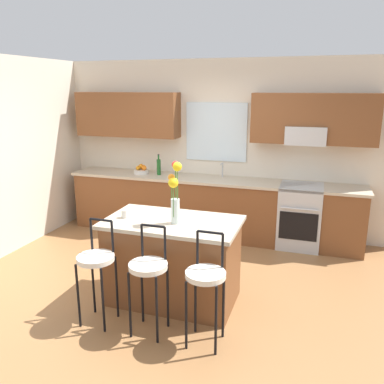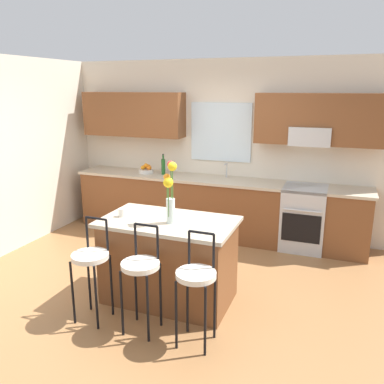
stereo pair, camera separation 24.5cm
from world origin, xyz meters
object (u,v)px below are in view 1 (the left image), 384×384
Objects in this scene: oven_range at (300,216)px; bar_stool_far at (206,279)px; kitchen_island at (173,260)px; bottle_olive_oil at (159,167)px; bar_stool_middle at (149,271)px; bar_stool_near at (96,263)px; flower_vase at (175,191)px; mug_ceramic at (125,214)px; fruit_bowl_oranges at (141,170)px.

oven_range is 0.88× the size of bar_stool_far.
kitchen_island is 4.30× the size of bottle_olive_oil.
oven_range is 2.78× the size of bottle_olive_oil.
oven_range is 2.91m from bar_stool_middle.
bar_stool_near is 1.61× the size of flower_vase.
mug_ceramic is (-1.06, 0.56, 0.33)m from bar_stool_far.
mug_ceramic is at bearing -76.96° from bottle_olive_oil.
kitchen_island is 5.93× the size of fruit_bowl_oranges.
flower_vase is 2.38m from bottle_olive_oil.
bottle_olive_oil reaches higher than fruit_bowl_oranges.
bar_stool_near is at bearing -131.25° from kitchen_island.
flower_vase is at bearing -0.76° from mug_ceramic.
bottle_olive_oil is (-0.49, 2.11, 0.09)m from mug_ceramic.
bar_stool_near is at bearing -138.10° from flower_vase.
flower_vase is at bearing -57.09° from fruit_bowl_oranges.
oven_range is at bearing 56.23° from bar_stool_near.
bar_stool_far is 11.58× the size of mug_ceramic.
mug_ceramic is at bearing 132.68° from bar_stool_middle.
flower_vase reaches higher than bar_stool_middle.
bar_stool_middle is 0.84m from flower_vase.
bar_stool_far is 3.27m from fruit_bowl_oranges.
bar_stool_middle is 1.61× the size of flower_vase.
bar_stool_near is 1.00× the size of bar_stool_far.
oven_range is at bearing -0.64° from bottle_olive_oil.
fruit_bowl_oranges is at bearing 122.91° from flower_vase.
kitchen_island is 1.37× the size of bar_stool_far.
oven_range is 2.73m from bar_stool_far.
fruit_bowl_oranges is (-1.86, 2.67, 0.34)m from bar_stool_far.
kitchen_island is at bearing -57.33° from fruit_bowl_oranges.
mug_ceramic is 2.17m from bottle_olive_oil.
bar_stool_far is (1.10, 0.00, 0.00)m from bar_stool_near.
kitchen_island is at bearing 128.79° from flower_vase.
bottle_olive_oil is (-1.00, 2.67, 0.42)m from bar_stool_middle.
bar_stool_middle is (0.00, -0.63, 0.17)m from kitchen_island.
bottle_olive_oil is at bearing 99.63° from bar_stool_near.
bar_stool_middle is 2.99m from fruit_bowl_oranges.
flower_vase reaches higher than oven_range.
oven_range is at bearing 50.31° from mug_ceramic.
oven_range is at bearing 75.85° from bar_stool_far.
bar_stool_near is 1.00× the size of bar_stool_middle.
bar_stool_far is 3.11m from bottle_olive_oil.
bottle_olive_oil is (-1.00, 2.04, 0.59)m from kitchen_island.
mug_ceramic is 0.37× the size of fruit_bowl_oranges.
mug_ceramic reaches higher than oven_range.
flower_vase is (0.61, 0.55, 0.63)m from bar_stool_near.
bar_stool_near is at bearing -123.77° from oven_range.
bar_stool_far is 1.25m from mug_ceramic.
bar_stool_middle is at bearing -90.00° from kitchen_island.
kitchen_island is 1.37× the size of bar_stool_near.
fruit_bowl_oranges is at bearing 124.86° from bar_stool_far.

